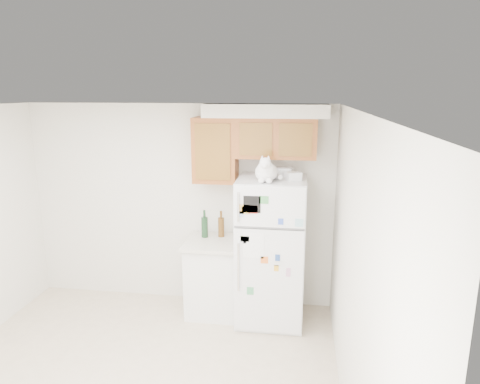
% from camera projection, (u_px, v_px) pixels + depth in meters
% --- Properties ---
extents(room_shell, '(3.84, 4.04, 2.52)m').
position_uv_depth(room_shell, '(134.00, 211.00, 3.54)').
color(room_shell, silver).
rests_on(room_shell, ground_plane).
extents(refrigerator, '(0.76, 0.78, 1.70)m').
position_uv_depth(refrigerator, '(271.00, 251.00, 4.90)').
color(refrigerator, silver).
rests_on(refrigerator, ground_plane).
extents(base_counter, '(0.64, 0.64, 0.92)m').
position_uv_depth(base_counter, '(214.00, 276.00, 5.16)').
color(base_counter, white).
rests_on(base_counter, ground_plane).
extents(cat, '(0.29, 0.43, 0.30)m').
position_uv_depth(cat, '(266.00, 171.00, 4.53)').
color(cat, white).
rests_on(cat, refrigerator).
extents(storage_box_back, '(0.20, 0.15, 0.10)m').
position_uv_depth(storage_box_back, '(284.00, 172.00, 4.82)').
color(storage_box_back, white).
rests_on(storage_box_back, refrigerator).
extents(storage_box_front, '(0.18, 0.16, 0.09)m').
position_uv_depth(storage_box_front, '(294.00, 176.00, 4.60)').
color(storage_box_front, white).
rests_on(storage_box_front, refrigerator).
extents(bottle_green, '(0.08, 0.08, 0.34)m').
position_uv_depth(bottle_green, '(205.00, 224.00, 5.13)').
color(bottle_green, '#19381E').
rests_on(bottle_green, base_counter).
extents(bottle_amber, '(0.07, 0.07, 0.32)m').
position_uv_depth(bottle_amber, '(221.00, 224.00, 5.15)').
color(bottle_amber, '#593814').
rests_on(bottle_amber, base_counter).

